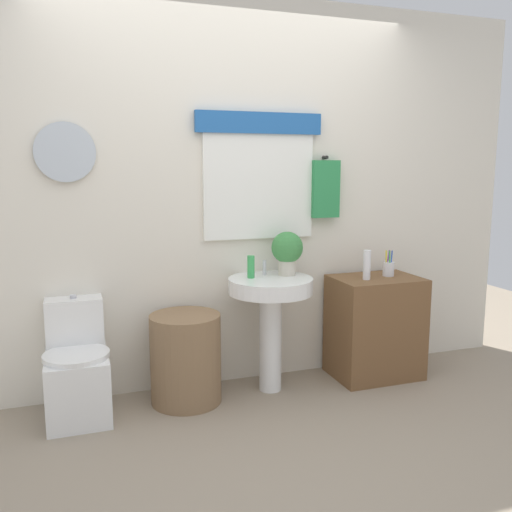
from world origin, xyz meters
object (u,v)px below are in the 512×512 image
object	(u,v)px
pedestal_sink	(271,304)
wooden_cabinet	(375,327)
soap_bottle	(251,267)
laundry_hamper	(186,358)
toothbrush_cup	(388,268)
toilet	(77,371)
lotion_bottle	(367,265)
potted_plant	(287,250)

from	to	relation	value
pedestal_sink	wooden_cabinet	world-z (taller)	pedestal_sink
soap_bottle	laundry_hamper	bearing A→B (deg)	-173.74
wooden_cabinet	toothbrush_cup	size ratio (longest dim) A/B	3.90
pedestal_sink	wooden_cabinet	bearing A→B (deg)	0.00
toilet	soap_bottle	bearing A→B (deg)	0.96
pedestal_sink	lotion_bottle	size ratio (longest dim) A/B	3.75
potted_plant	lotion_bottle	distance (m)	0.57
laundry_hamper	lotion_bottle	distance (m)	1.38
toothbrush_cup	laundry_hamper	bearing A→B (deg)	-179.23
laundry_hamper	toothbrush_cup	xyz separation A→B (m)	(1.48, 0.02, 0.49)
toilet	wooden_cabinet	size ratio (longest dim) A/B	0.99
wooden_cabinet	potted_plant	size ratio (longest dim) A/B	2.45
pedestal_sink	wooden_cabinet	size ratio (longest dim) A/B	1.07
lotion_bottle	wooden_cabinet	bearing A→B (deg)	20.68
pedestal_sink	lotion_bottle	bearing A→B (deg)	-3.30
laundry_hamper	lotion_bottle	xyz separation A→B (m)	(1.27, -0.04, 0.54)
pedestal_sink	toothbrush_cup	size ratio (longest dim) A/B	4.16
laundry_hamper	potted_plant	distance (m)	0.97
wooden_cabinet	toothbrush_cup	distance (m)	0.43
pedestal_sink	wooden_cabinet	xyz separation A→B (m)	(0.80, 0.00, -0.23)
pedestal_sink	soap_bottle	xyz separation A→B (m)	(-0.12, 0.05, 0.25)
toilet	toothbrush_cup	world-z (taller)	toothbrush_cup
toilet	wooden_cabinet	xyz separation A→B (m)	(2.03, -0.03, 0.09)
soap_bottle	toothbrush_cup	world-z (taller)	soap_bottle
wooden_cabinet	lotion_bottle	world-z (taller)	lotion_bottle
pedestal_sink	toothbrush_cup	xyz separation A→B (m)	(0.90, 0.02, 0.18)
toilet	pedestal_sink	distance (m)	1.28
toilet	toothbrush_cup	distance (m)	2.20
toothbrush_cup	soap_bottle	bearing A→B (deg)	178.32
wooden_cabinet	potted_plant	bearing A→B (deg)	174.80
soap_bottle	potted_plant	xyz separation A→B (m)	(0.26, 0.01, 0.10)
soap_bottle	potted_plant	size ratio (longest dim) A/B	0.50
pedestal_sink	potted_plant	bearing A→B (deg)	23.20
soap_bottle	lotion_bottle	size ratio (longest dim) A/B	0.72
toilet	pedestal_sink	bearing A→B (deg)	-1.45
toothbrush_cup	toilet	bearing A→B (deg)	179.70
pedestal_sink	lotion_bottle	xyz separation A→B (m)	(0.69, -0.04, 0.23)
lotion_bottle	laundry_hamper	bearing A→B (deg)	178.19
soap_bottle	lotion_bottle	bearing A→B (deg)	-6.32
laundry_hamper	pedestal_sink	distance (m)	0.65
toilet	soap_bottle	distance (m)	1.25
lotion_bottle	pedestal_sink	bearing A→B (deg)	176.70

